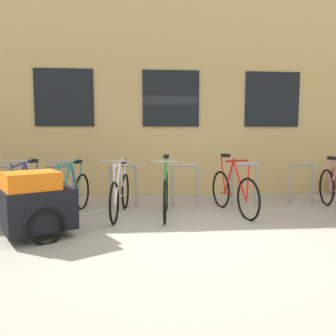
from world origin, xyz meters
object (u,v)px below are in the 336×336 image
bicycle_green (166,193)px  bicycle_teal (72,194)px  bicycle_blue (27,195)px  bicycle_white (120,193)px  bicycle_red (233,191)px  bike_trailer (38,203)px

bicycle_green → bicycle_teal: (-1.65, 0.16, -0.01)m
bicycle_green → bicycle_blue: (-2.39, 0.05, -0.01)m
bicycle_white → bicycle_red: (2.04, -0.01, 0.01)m
bicycle_white → bike_trailer: bearing=-130.6°
bicycle_teal → bicycle_blue: bicycle_blue is taller
bicycle_red → bicycle_blue: 3.62m
bicycle_white → bike_trailer: (-1.05, -1.22, 0.10)m
bicycle_green → bicycle_blue: 2.39m
bicycle_white → bicycle_green: 0.80m
bicycle_teal → bicycle_blue: size_ratio=0.97×
bicycle_teal → bicycle_blue: bearing=-171.3°
bicycle_blue → bike_trailer: (0.54, -1.19, 0.10)m
bicycle_green → bicycle_teal: bearing=174.4°
bicycle_green → bicycle_red: (1.24, 0.07, 0.00)m
bicycle_green → bicycle_red: bicycle_red is taller
bicycle_blue → bike_trailer: bearing=-65.7°
bicycle_red → bike_trailer: bicycle_red is taller
bicycle_blue → bicycle_red: bearing=0.3°
bicycle_teal → bike_trailer: size_ratio=1.18×
bicycle_blue → bike_trailer: 1.31m
bicycle_green → bicycle_blue: bicycle_green is taller
bicycle_green → bike_trailer: size_ratio=1.21×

